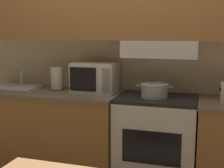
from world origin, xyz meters
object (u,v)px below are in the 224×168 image
object	(u,v)px
microwave	(95,77)
paper_towel_roll	(57,79)
cooking_pot	(154,90)
sink_basin	(14,87)
stove_range	(156,143)

from	to	relation	value
microwave	paper_towel_roll	xyz separation A→B (m)	(-0.43, -0.02, -0.03)
cooking_pot	sink_basin	xyz separation A→B (m)	(-1.52, -0.00, -0.05)
sink_basin	paper_towel_roll	world-z (taller)	paper_towel_roll
stove_range	paper_towel_roll	xyz separation A→B (m)	(-1.08, 0.07, 0.57)
sink_basin	paper_towel_roll	xyz separation A→B (m)	(0.46, 0.09, 0.10)
microwave	sink_basin	world-z (taller)	microwave
microwave	cooking_pot	bearing A→B (deg)	-9.23
stove_range	cooking_pot	world-z (taller)	cooking_pot
microwave	paper_towel_roll	size ratio (longest dim) A/B	1.86
cooking_pot	paper_towel_roll	world-z (taller)	paper_towel_roll
paper_towel_roll	stove_range	bearing A→B (deg)	-3.81
paper_towel_roll	sink_basin	bearing A→B (deg)	-169.07
cooking_pot	microwave	distance (m)	0.64
microwave	paper_towel_roll	distance (m)	0.43
cooking_pot	paper_towel_roll	distance (m)	1.06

